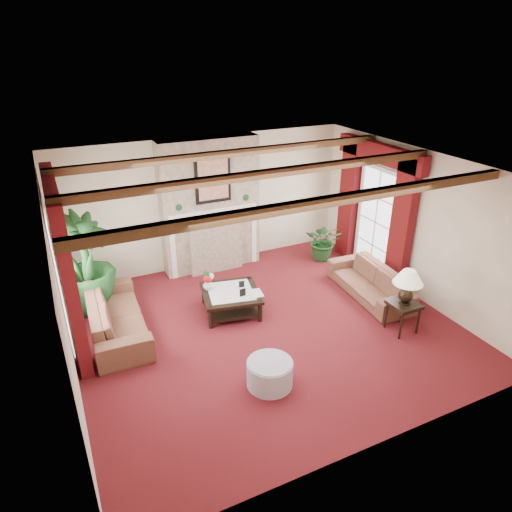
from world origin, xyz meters
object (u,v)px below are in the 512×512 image
sofa_left (115,310)px  potted_palm (88,283)px  coffee_table (231,301)px  sofa_right (370,277)px  ottoman (270,374)px  side_table (402,317)px

sofa_left → potted_palm: 0.99m
sofa_left → coffee_table: size_ratio=2.23×
sofa_right → potted_palm: size_ratio=0.98×
ottoman → coffee_table: bearing=83.1°
potted_palm → side_table: (4.53, -2.92, -0.24)m
coffee_table → ottoman: (-0.24, -1.99, -0.01)m
potted_palm → side_table: size_ratio=3.78×
potted_palm → coffee_table: potted_palm is taller
sofa_right → side_table: size_ratio=3.69×
side_table → potted_palm: bearing=147.2°
side_table → ottoman: size_ratio=0.82×
sofa_right → ottoman: bearing=-59.3°
side_table → sofa_left: bearing=155.1°
potted_palm → sofa_left: bearing=-73.1°
potted_palm → coffee_table: 2.52m
coffee_table → ottoman: size_ratio=1.50×
sofa_left → coffee_table: sofa_left is taller
sofa_left → side_table: size_ratio=4.12×
coffee_table → side_table: size_ratio=1.84×
side_table → sofa_right: bearing=78.0°
sofa_right → ottoman: (-2.81, -1.41, -0.18)m
potted_palm → side_table: 5.40m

